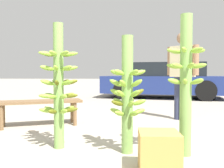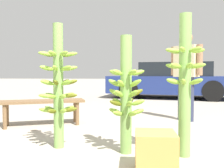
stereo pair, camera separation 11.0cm
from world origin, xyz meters
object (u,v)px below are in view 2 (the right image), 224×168
object	(u,v)px
banana_stalk_right	(185,81)
parked_car	(172,81)
vendor_person	(186,68)
market_bench	(42,104)
produce_crate	(155,152)
banana_stalk_center	(126,94)
banana_stalk_left	(58,84)

from	to	relation	value
banana_stalk_right	parked_car	world-z (taller)	banana_stalk_right
vendor_person	market_bench	size ratio (longest dim) A/B	1.15
market_bench	parked_car	xyz separation A→B (m)	(2.87, 4.99, 0.26)
parked_car	produce_crate	size ratio (longest dim) A/B	13.08
banana_stalk_center	banana_stalk_right	bearing A→B (deg)	-5.29
banana_stalk_center	banana_stalk_right	world-z (taller)	banana_stalk_right
banana_stalk_left	banana_stalk_center	world-z (taller)	banana_stalk_left
banana_stalk_left	produce_crate	size ratio (longest dim) A/B	4.12
produce_crate	market_bench	bearing A→B (deg)	132.85
banana_stalk_left	produce_crate	bearing A→B (deg)	-31.08
banana_stalk_left	banana_stalk_center	size ratio (longest dim) A/B	1.13
banana_stalk_right	vendor_person	bearing A→B (deg)	77.77
banana_stalk_center	banana_stalk_right	distance (m)	0.62
market_bench	parked_car	world-z (taller)	parked_car
banana_stalk_left	vendor_person	world-z (taller)	vendor_person
vendor_person	parked_car	world-z (taller)	vendor_person
banana_stalk_left	market_bench	bearing A→B (deg)	118.15
banana_stalk_left	market_bench	world-z (taller)	banana_stalk_left
parked_car	market_bench	bearing A→B (deg)	161.31
market_bench	produce_crate	distance (m)	2.48
banana_stalk_left	banana_stalk_right	bearing A→B (deg)	-8.01
vendor_person	parked_car	distance (m)	4.39
produce_crate	vendor_person	bearing A→B (deg)	72.53
banana_stalk_center	vendor_person	distance (m)	2.24
banana_stalk_center	parked_car	distance (m)	6.48
vendor_person	banana_stalk_center	bearing A→B (deg)	-73.37
parked_car	produce_crate	distance (m)	6.92
banana_stalk_left	parked_car	world-z (taller)	banana_stalk_left
banana_stalk_right	banana_stalk_center	bearing A→B (deg)	174.71
banana_stalk_left	banana_stalk_right	size ratio (longest dim) A/B	0.97
banana_stalk_left	produce_crate	world-z (taller)	banana_stalk_left
banana_stalk_left	parked_car	size ratio (longest dim) A/B	0.31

